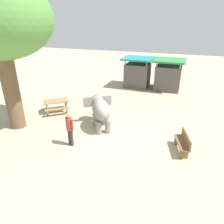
{
  "coord_description": "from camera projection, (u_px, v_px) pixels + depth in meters",
  "views": [
    {
      "loc": [
        3.22,
        -8.39,
        5.45
      ],
      "look_at": [
        -0.38,
        1.37,
        0.8
      ],
      "focal_mm": 33.22,
      "sensor_mm": 36.0,
      "label": 1
    }
  ],
  "objects": [
    {
      "name": "wooden_bench",
      "position": [
        183.0,
        142.0,
        9.19
      ],
      "size": [
        0.77,
        1.46,
        0.88
      ],
      "rotation": [
        0.0,
        0.0,
        1.85
      ],
      "color": "brown",
      "rests_on": "ground_plane"
    },
    {
      "name": "market_stall_teal",
      "position": [
        138.0,
        74.0,
        18.03
      ],
      "size": [
        2.5,
        2.5,
        2.52
      ],
      "color": "#59514C",
      "rests_on": "ground_plane"
    },
    {
      "name": "elephant",
      "position": [
        100.0,
        109.0,
        11.1
      ],
      "size": [
        2.1,
        2.26,
        1.64
      ],
      "rotation": [
        0.0,
        0.0,
        2.18
      ],
      "color": "gray",
      "rests_on": "ground_plane"
    },
    {
      "name": "person_handler",
      "position": [
        70.0,
        127.0,
        9.48
      ],
      "size": [
        0.48,
        0.32,
        1.62
      ],
      "rotation": [
        0.0,
        0.0,
        1.21
      ],
      "color": "#3F3833",
      "rests_on": "ground_plane"
    },
    {
      "name": "market_stall_green",
      "position": [
        168.0,
        76.0,
        17.21
      ],
      "size": [
        2.5,
        2.5,
        2.52
      ],
      "color": "#59514C",
      "rests_on": "ground_plane"
    },
    {
      "name": "picnic_table_near",
      "position": [
        56.0,
        103.0,
        13.15
      ],
      "size": [
        2.1,
        2.1,
        0.78
      ],
      "rotation": [
        0.0,
        0.0,
        3.83
      ],
      "color": "#9E7A51",
      "rests_on": "ground_plane"
    },
    {
      "name": "ground_plane",
      "position": [
        110.0,
        138.0,
        10.43
      ],
      "size": [
        60.0,
        60.0,
        0.0
      ],
      "primitive_type": "plane",
      "color": "#BAA88C"
    }
  ]
}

